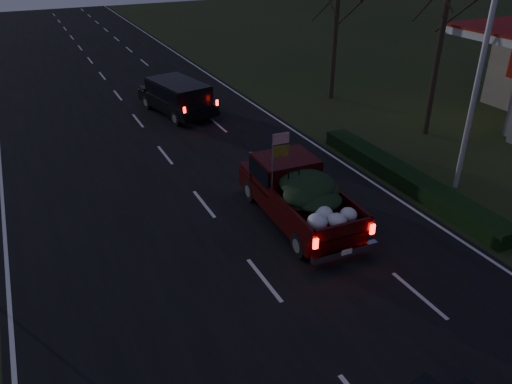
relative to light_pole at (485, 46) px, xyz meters
name	(u,v)px	position (x,y,z in m)	size (l,w,h in m)	color
ground	(264,280)	(-9.50, -2.00, -5.48)	(120.00, 120.00, 0.00)	black
road_asphalt	(264,280)	(-9.50, -2.00, -5.47)	(14.00, 120.00, 0.02)	black
hedge_row	(406,178)	(-1.70, 1.00, -5.18)	(1.00, 10.00, 0.60)	black
light_pole	(485,46)	(0.00, 0.00, 0.00)	(0.50, 0.90, 9.16)	silver
bare_tree_far	(337,6)	(2.00, 12.00, -0.25)	(3.60, 3.60, 7.00)	black
pickup_truck	(298,191)	(-6.89, 0.61, -4.37)	(2.41, 5.76, 2.98)	#380807
lead_suv	(178,94)	(-7.18, 13.13, -4.36)	(3.13, 5.48, 1.48)	black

